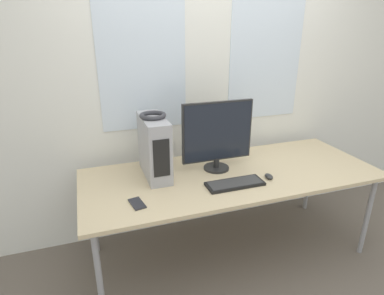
% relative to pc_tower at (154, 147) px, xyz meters
% --- Properties ---
extents(ground_plane, '(14.00, 14.00, 0.00)m').
position_rel_pc_tower_xyz_m(ground_plane, '(0.57, -0.61, -0.97)').
color(ground_plane, '#665B51').
extents(wall_back, '(8.00, 0.07, 2.70)m').
position_rel_pc_tower_xyz_m(wall_back, '(0.57, 0.42, 0.38)').
color(wall_back, silver).
rests_on(wall_back, ground_plane).
extents(desk, '(2.28, 0.90, 0.74)m').
position_rel_pc_tower_xyz_m(desk, '(0.57, -0.16, -0.27)').
color(desk, '#D1BA8E').
rests_on(desk, ground_plane).
extents(pc_tower, '(0.16, 0.46, 0.45)m').
position_rel_pc_tower_xyz_m(pc_tower, '(0.00, 0.00, 0.00)').
color(pc_tower, '#9E9EA3').
rests_on(pc_tower, desk).
extents(headphones, '(0.19, 0.19, 0.03)m').
position_rel_pc_tower_xyz_m(headphones, '(0.00, 0.00, 0.24)').
color(headphones, '#333338').
rests_on(headphones, pc_tower).
extents(monitor_main, '(0.56, 0.20, 0.54)m').
position_rel_pc_tower_xyz_m(monitor_main, '(0.48, -0.06, 0.06)').
color(monitor_main, black).
rests_on(monitor_main, desk).
extents(keyboard, '(0.42, 0.16, 0.02)m').
position_rel_pc_tower_xyz_m(keyboard, '(0.50, -0.35, -0.21)').
color(keyboard, black).
rests_on(keyboard, desk).
extents(mouse, '(0.05, 0.08, 0.03)m').
position_rel_pc_tower_xyz_m(mouse, '(0.78, -0.34, -0.21)').
color(mouse, '#2D2D2D').
rests_on(mouse, desk).
extents(cell_phone, '(0.10, 0.16, 0.01)m').
position_rel_pc_tower_xyz_m(cell_phone, '(-0.21, -0.39, -0.22)').
color(cell_phone, '#232328').
rests_on(cell_phone, desk).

